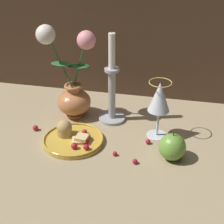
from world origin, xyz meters
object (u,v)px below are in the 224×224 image
at_px(candlestick, 112,92).
at_px(vase, 72,85).
at_px(wine_glass, 159,99).
at_px(apple_beside_vase, 172,147).
at_px(plate_with_pastries, 72,138).

bearing_deg(candlestick, vase, 179.68).
distance_m(vase, wine_glass, 0.31).
bearing_deg(apple_beside_vase, plate_with_pastries, 175.77).
relative_size(vase, plate_with_pastries, 1.69).
distance_m(vase, plate_with_pastries, 0.20).
xyz_separation_m(vase, plate_with_pastries, (0.04, -0.16, -0.10)).
bearing_deg(vase, wine_glass, -12.84).
relative_size(vase, candlestick, 1.02).
xyz_separation_m(plate_with_pastries, apple_beside_vase, (0.31, -0.02, 0.03)).
bearing_deg(plate_with_pastries, wine_glass, 19.40).
height_order(vase, candlestick, vase).
height_order(wine_glass, apple_beside_vase, wine_glass).
relative_size(plate_with_pastries, wine_glass, 1.01).
distance_m(vase, apple_beside_vase, 0.41).
height_order(plate_with_pastries, candlestick, candlestick).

